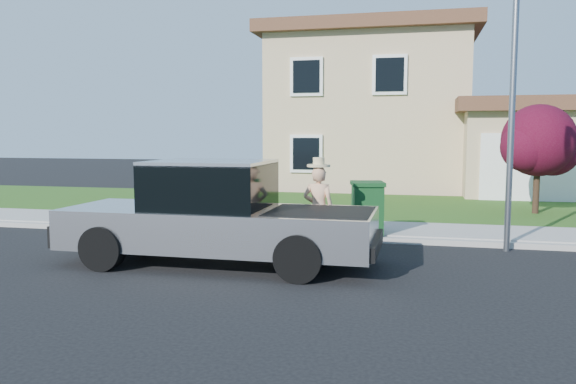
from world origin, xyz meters
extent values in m
plane|color=black|center=(0.00, 0.00, 0.00)|extent=(80.00, 80.00, 0.00)
cube|color=gray|center=(1.00, 2.90, 0.06)|extent=(40.00, 0.20, 0.12)
cube|color=gray|center=(1.00, 4.00, 0.07)|extent=(40.00, 2.00, 0.15)
cube|color=#204513|center=(1.00, 8.50, 0.05)|extent=(40.00, 7.00, 0.10)
cube|color=tan|center=(0.00, 17.00, 3.20)|extent=(8.00, 9.00, 6.40)
cube|color=tan|center=(6.50, 14.00, 1.60)|extent=(5.50, 6.00, 3.20)
cube|color=white|center=(6.50, 10.98, 1.25)|extent=(4.60, 0.12, 2.30)
cube|color=#4C2D1E|center=(0.00, 17.00, 6.60)|extent=(8.80, 9.80, 0.50)
cube|color=#4C2D1E|center=(6.50, 14.00, 3.40)|extent=(6.20, 6.80, 0.50)
cube|color=white|center=(-2.20, 12.45, 4.60)|extent=(1.30, 0.10, 1.50)
cube|color=white|center=(1.00, 12.45, 4.60)|extent=(1.30, 0.10, 1.50)
cube|color=black|center=(-2.20, 12.45, 1.60)|extent=(1.30, 0.10, 1.50)
cylinder|color=black|center=(-3.18, -0.76, 0.39)|extent=(0.78, 0.30, 0.78)
cylinder|color=black|center=(-3.17, 1.04, 0.39)|extent=(0.78, 0.30, 0.78)
cylinder|color=black|center=(0.30, -0.77, 0.39)|extent=(0.78, 0.30, 0.78)
cylinder|color=black|center=(0.30, 1.03, 0.39)|extent=(0.78, 0.30, 0.78)
cube|color=#BBBCC3|center=(-1.37, 0.14, 0.68)|extent=(5.59, 1.98, 0.70)
cube|color=black|center=(-1.51, 0.14, 1.42)|extent=(2.06, 1.83, 0.83)
cube|color=#BBBCC3|center=(-1.51, 0.14, 1.85)|extent=(2.06, 1.83, 0.08)
cube|color=black|center=(0.49, 0.13, 1.01)|extent=(1.77, 1.67, 0.06)
cube|color=black|center=(-4.18, 0.15, 0.54)|extent=(0.12, 1.86, 0.39)
cube|color=black|center=(1.45, 0.13, 0.49)|extent=(0.12, 1.86, 0.24)
cube|color=black|center=(-2.29, 1.20, 1.32)|extent=(0.12, 0.22, 0.18)
imported|color=tan|center=(0.21, 1.57, 0.86)|extent=(0.66, 0.46, 1.73)
cylinder|color=#D2BC86|center=(0.21, 1.57, 1.75)|extent=(0.46, 0.46, 0.05)
cylinder|color=#D2BC86|center=(0.21, 1.57, 1.82)|extent=(0.23, 0.23, 0.16)
cylinder|color=black|center=(5.43, 7.80, 0.81)|extent=(0.18, 0.18, 1.42)
sphere|color=#430E1E|center=(5.43, 7.80, 2.19)|extent=(2.04, 2.04, 2.04)
sphere|color=#430E1E|center=(5.88, 8.06, 1.92)|extent=(1.51, 1.51, 1.51)
sphere|color=#430E1E|center=(5.08, 7.53, 2.01)|extent=(1.42, 1.42, 1.42)
cube|color=#103C18|center=(1.04, 3.15, 0.69)|extent=(0.79, 0.87, 1.07)
cube|color=#103C18|center=(1.04, 3.15, 1.27)|extent=(0.86, 0.94, 0.09)
cylinder|color=slate|center=(3.90, 2.55, 2.56)|extent=(0.12, 0.12, 5.13)
camera|label=1|loc=(2.11, -9.35, 2.35)|focal=35.00mm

